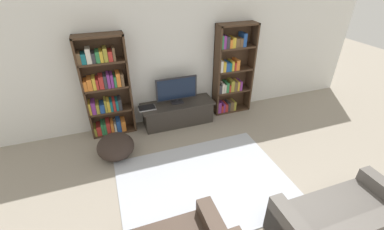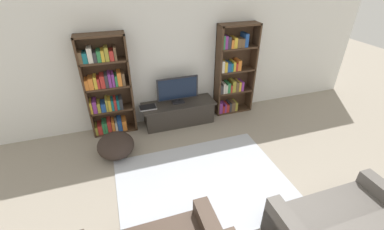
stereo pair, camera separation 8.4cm
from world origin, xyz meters
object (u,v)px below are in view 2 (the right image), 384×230
Objects in this scene: bookshelf_left at (107,88)px; laptop at (148,107)px; television at (178,89)px; couch_right_sofa at (344,228)px; beanbag_ottoman at (116,145)px; bookshelf_right at (233,72)px; tv_stand at (179,113)px.

laptop is at bearing -11.65° from bookshelf_left.
television reaches higher than couch_right_sofa.
laptop is 1.02m from beanbag_ottoman.
bookshelf_right is 3.06× the size of beanbag_ottoman.
bookshelf_right reaches higher than television.
bookshelf_left is 2.57m from bookshelf_right.
couch_right_sofa reaches higher than beanbag_ottoman.
couch_right_sofa is at bearing -54.06° from bookshelf_left.
tv_stand is 2.37× the size of beanbag_ottoman.
television is (-1.24, -0.11, -0.18)m from bookshelf_right.
beanbag_ottoman is at bearing -162.02° from bookshelf_right.
bookshelf_right is at bearing 5.05° from television.
bookshelf_right reaches higher than laptop.
laptop is 0.21× the size of couch_right_sofa.
laptop is at bearing 118.44° from couch_right_sofa.
couch_right_sofa is at bearing -92.29° from bookshelf_right.
tv_stand is at bearing 27.48° from beanbag_ottoman.
bookshelf_left is 1.10m from beanbag_ottoman.
beanbag_ottoman is (-0.70, -0.69, -0.26)m from laptop.
couch_right_sofa is at bearing -70.97° from tv_stand.
bookshelf_right reaches higher than tv_stand.
laptop reaches higher than beanbag_ottoman.
television is at bearing -174.95° from bookshelf_right.
tv_stand is 1.78× the size of television.
beanbag_ottoman is (-1.33, -0.69, -0.02)m from tv_stand.
bookshelf_left is at bearing 173.99° from tv_stand.
beanbag_ottoman is at bearing 134.02° from couch_right_sofa.
bookshelf_right is 3.43m from couch_right_sofa.
television is at bearing 3.33° from laptop.
laptop is (0.69, -0.14, -0.45)m from bookshelf_left.
tv_stand is 4.46× the size of laptop.
laptop is at bearing 44.53° from beanbag_ottoman.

